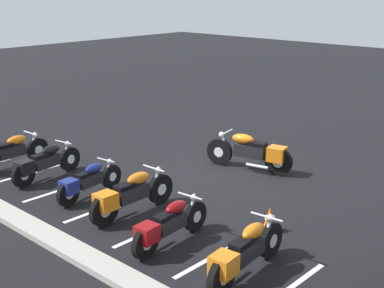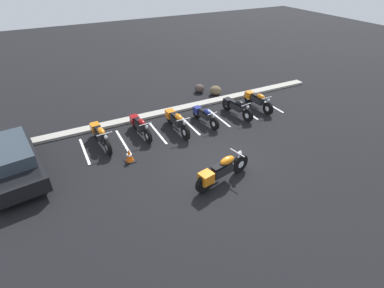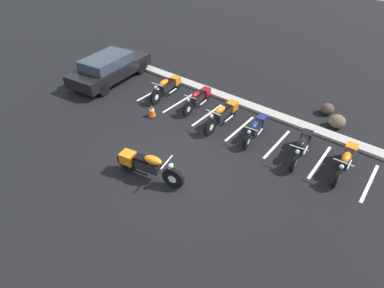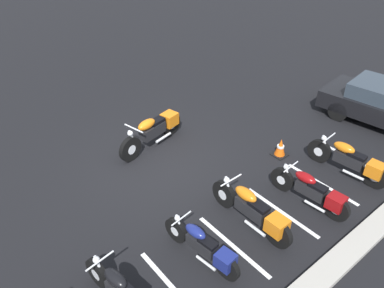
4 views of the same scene
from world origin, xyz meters
TOP-DOWN VIEW (x-y plane):
  - ground at (0.00, 0.00)m, footprint 60.00×60.00m
  - motorcycle_orange_featured at (-0.47, -0.84)m, footprint 2.41×0.89m
  - parked_bike_0 at (-3.59, 3.61)m, footprint 0.64×2.23m
  - parked_bike_1 at (-1.85, 3.68)m, footprint 0.58×2.08m
  - parked_bike_2 at (-0.27, 3.27)m, footprint 0.64×2.29m
  - parked_bike_3 at (1.18, 3.28)m, footprint 0.60×1.96m
  - parked_bike_4 at (2.97, 3.28)m, footprint 0.67×2.13m
  - parked_bike_5 at (4.38, 3.45)m, footprint 0.61×2.18m
  - car_black at (-6.91, 2.99)m, footprint 2.37×4.51m
  - concrete_curb at (0.00, 5.07)m, footprint 18.00×0.50m
  - landscape_rock_0 at (2.75, 6.63)m, footprint 0.71×0.73m
  - landscape_rock_1 at (3.38, 5.89)m, footprint 0.89×0.89m
  - traffic_cone at (-2.91, 1.87)m, footprint 0.40×0.40m
  - stall_line_0 at (-4.36, 3.39)m, footprint 0.10×2.10m
  - stall_line_1 at (-2.75, 3.39)m, footprint 0.10×2.10m
  - stall_line_2 at (-1.15, 3.39)m, footprint 0.10×2.10m
  - stall_line_3 at (0.46, 3.39)m, footprint 0.10×2.10m
  - stall_line_4 at (2.07, 3.39)m, footprint 0.10×2.10m
  - stall_line_5 at (3.67, 3.39)m, footprint 0.10×2.10m
  - stall_line_6 at (5.28, 3.39)m, footprint 0.10×2.10m

SIDE VIEW (x-z plane):
  - ground at x=0.00m, z-range 0.00..0.00m
  - stall_line_0 at x=-4.36m, z-range 0.00..0.00m
  - stall_line_1 at x=-2.75m, z-range 0.00..0.00m
  - stall_line_2 at x=-1.15m, z-range 0.00..0.00m
  - stall_line_3 at x=0.46m, z-range 0.00..0.00m
  - stall_line_4 at x=2.07m, z-range 0.00..0.00m
  - stall_line_5 at x=3.67m, z-range 0.00..0.00m
  - stall_line_6 at x=5.28m, z-range 0.00..0.00m
  - concrete_curb at x=0.00m, z-range 0.00..0.12m
  - landscape_rock_0 at x=2.75m, z-range 0.00..0.47m
  - traffic_cone at x=-2.91m, z-range -0.02..0.52m
  - landscape_rock_1 at x=3.38m, z-range 0.00..0.52m
  - parked_bike_3 at x=1.18m, z-range 0.02..0.80m
  - parked_bike_1 at x=-1.85m, z-range 0.03..0.84m
  - parked_bike_4 at x=2.97m, z-range 0.03..0.87m
  - parked_bike_5 at x=4.38m, z-range 0.03..0.88m
  - parked_bike_0 at x=-3.59m, z-range 0.03..0.90m
  - parked_bike_2 at x=-0.27m, z-range 0.03..0.93m
  - motorcycle_orange_featured at x=-0.47m, z-range 0.03..0.99m
  - car_black at x=-6.91m, z-range 0.04..1.32m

